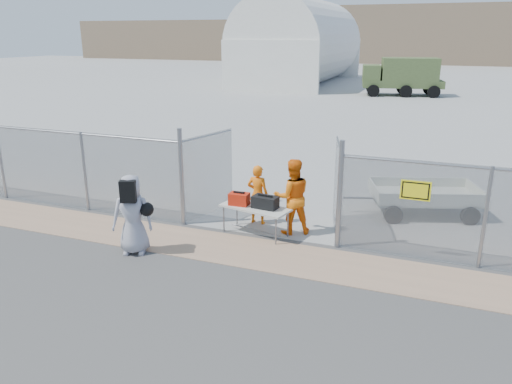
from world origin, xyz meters
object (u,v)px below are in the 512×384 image
at_px(visitor, 132,214).
at_px(security_worker_left, 258,195).
at_px(folding_table, 255,221).
at_px(utility_trailer, 424,199).
at_px(security_worker_right, 292,197).

bearing_deg(visitor, security_worker_left, 32.23).
xyz_separation_m(folding_table, security_worker_left, (-0.22, 0.73, 0.42)).
distance_m(visitor, utility_trailer, 7.70).
bearing_deg(security_worker_right, folding_table, -0.98).
bearing_deg(visitor, folding_table, 20.25).
distance_m(security_worker_right, utility_trailer, 3.94).
distance_m(security_worker_right, visitor, 3.78).
xyz_separation_m(visitor, utility_trailer, (5.89, 4.94, -0.47)).
height_order(security_worker_left, visitor, visitor).
relative_size(visitor, utility_trailer, 0.50).
bearing_deg(security_worker_left, utility_trailer, -148.88).
height_order(security_worker_left, security_worker_right, security_worker_right).
bearing_deg(security_worker_right, security_worker_left, -45.90).
height_order(folding_table, visitor, visitor).
xyz_separation_m(folding_table, security_worker_right, (0.79, 0.42, 0.58)).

